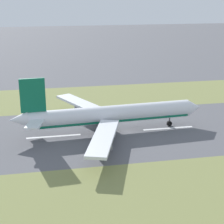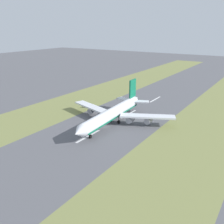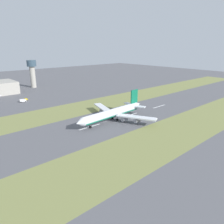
{
  "view_description": "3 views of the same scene",
  "coord_description": "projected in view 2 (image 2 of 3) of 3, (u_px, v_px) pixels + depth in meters",
  "views": [
    {
      "loc": [
        117.41,
        -28.69,
        46.5
      ],
      "look_at": [
        -0.91,
        -5.42,
        7.0
      ],
      "focal_mm": 60.0,
      "sensor_mm": 36.0,
      "label": 1
    },
    {
      "loc": [
        -72.65,
        106.79,
        50.61
      ],
      "look_at": [
        -0.91,
        -5.42,
        7.0
      ],
      "focal_mm": 42.0,
      "sensor_mm": 36.0,
      "label": 2
    },
    {
      "loc": [
        -116.84,
        98.44,
        54.74
      ],
      "look_at": [
        -0.91,
        -5.42,
        7.0
      ],
      "focal_mm": 35.0,
      "sensor_mm": 36.0,
      "label": 3
    }
  ],
  "objects": [
    {
      "name": "grass_median_east",
      "position": [
        45.0,
        113.0,
        161.48
      ],
      "size": [
        40.0,
        600.0,
        0.01
      ],
      "primitive_type": "cube",
      "color": "olive",
      "rests_on": "ground"
    },
    {
      "name": "centreline_dash_mid",
      "position": [
        128.0,
        114.0,
        158.8
      ],
      "size": [
        1.2,
        18.0,
        0.01
      ],
      "primitive_type": "cube",
      "color": "silver",
      "rests_on": "ground"
    },
    {
      "name": "airplane_main_jet",
      "position": [
        114.0,
        113.0,
        142.04
      ],
      "size": [
        64.0,
        67.21,
        20.2
      ],
      "color": "silver",
      "rests_on": "ground"
    },
    {
      "name": "grass_median_west",
      "position": [
        190.0,
        147.0,
        115.41
      ],
      "size": [
        40.0,
        600.0,
        0.01
      ],
      "primitive_type": "cube",
      "color": "olive",
      "rests_on": "ground"
    },
    {
      "name": "centreline_dash_far",
      "position": [
        88.0,
        136.0,
        126.77
      ],
      "size": [
        1.2,
        18.0,
        0.01
      ],
      "primitive_type": "cube",
      "color": "silver",
      "rests_on": "ground"
    },
    {
      "name": "ground_plane",
      "position": [
        105.0,
        127.0,
        138.45
      ],
      "size": [
        800.0,
        800.0,
        0.0
      ],
      "primitive_type": "plane",
      "color": "#56565B"
    },
    {
      "name": "centreline_dash_near",
      "position": [
        155.0,
        99.0,
        190.83
      ],
      "size": [
        1.2,
        18.0,
        0.01
      ],
      "primitive_type": "cube",
      "color": "silver",
      "rests_on": "ground"
    }
  ]
}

